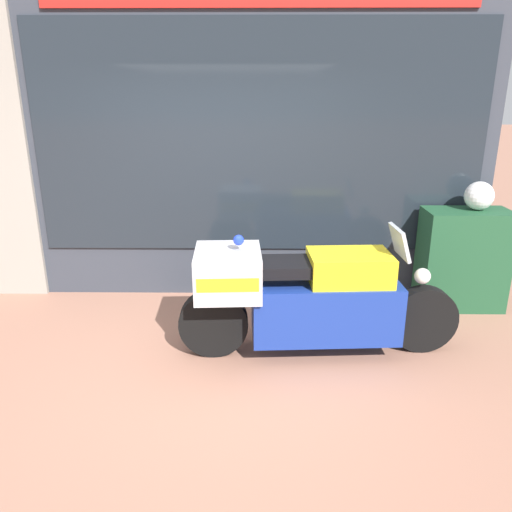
% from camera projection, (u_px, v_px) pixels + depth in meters
% --- Properties ---
extents(ground_plane, '(60.00, 60.00, 0.00)m').
position_uv_depth(ground_plane, '(210.00, 379.00, 4.07)').
color(ground_plane, '#9E6B56').
extents(shop_building, '(5.79, 0.55, 3.37)m').
position_uv_depth(shop_building, '(188.00, 142.00, 5.43)').
color(shop_building, '#333842').
rests_on(shop_building, ground).
extents(window_display, '(4.50, 0.30, 1.96)m').
position_uv_depth(window_display, '(255.00, 249.00, 5.84)').
color(window_display, slate).
rests_on(window_display, ground).
extents(paramedic_motorcycle, '(2.47, 0.66, 1.15)m').
position_uv_depth(paramedic_motorcycle, '(305.00, 295.00, 4.31)').
color(paramedic_motorcycle, black).
rests_on(paramedic_motorcycle, ground).
extents(utility_cabinet, '(0.87, 0.46, 1.06)m').
position_uv_depth(utility_cabinet, '(462.00, 259.00, 5.28)').
color(utility_cabinet, '#1E4C2D').
rests_on(utility_cabinet, ground).
extents(white_helmet, '(0.29, 0.29, 0.29)m').
position_uv_depth(white_helmet, '(479.00, 196.00, 5.09)').
color(white_helmet, white).
rests_on(white_helmet, utility_cabinet).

